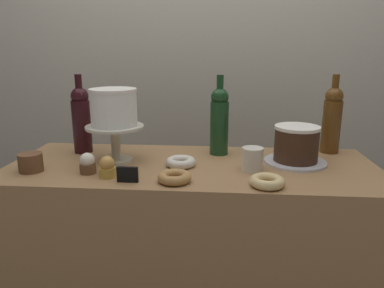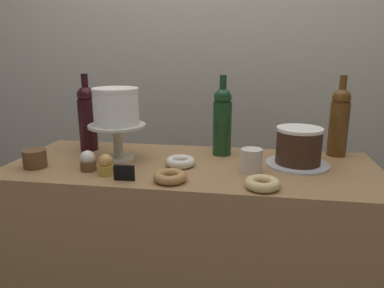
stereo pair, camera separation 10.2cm
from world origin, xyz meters
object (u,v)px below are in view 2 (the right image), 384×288
(donut_maple, at_px, (170,177))
(price_sign_chalkboard, at_px, (124,173))
(white_layer_cake, at_px, (116,106))
(wine_bottle_green, at_px, (222,120))
(donut_sugar, at_px, (180,162))
(wine_bottle_dark_red, at_px, (87,117))
(donut_glazed, at_px, (262,183))
(cake_stand_pedestal, at_px, (118,136))
(cupcake_caramel, at_px, (106,165))
(wine_bottle_amber, at_px, (339,121))
(coffee_cup_ceramic, at_px, (251,161))
(cupcake_vanilla, at_px, (88,161))
(chocolate_round_cake, at_px, (299,146))
(cookie_stack, at_px, (35,159))

(donut_maple, bearing_deg, price_sign_chalkboard, -174.23)
(white_layer_cake, bearing_deg, wine_bottle_green, 19.82)
(donut_sugar, bearing_deg, wine_bottle_dark_red, 159.90)
(wine_bottle_dark_red, height_order, donut_glazed, wine_bottle_dark_red)
(donut_glazed, bearing_deg, donut_sugar, 148.59)
(cake_stand_pedestal, bearing_deg, cupcake_caramel, -83.59)
(wine_bottle_amber, xyz_separation_m, price_sign_chalkboard, (-0.76, -0.42, -0.12))
(wine_bottle_dark_red, relative_size, coffee_cup_ceramic, 3.83)
(cupcake_vanilla, height_order, donut_sugar, cupcake_vanilla)
(donut_sugar, bearing_deg, cupcake_caramel, -149.53)
(coffee_cup_ceramic, bearing_deg, wine_bottle_amber, 38.25)
(cupcake_vanilla, relative_size, cupcake_caramel, 1.00)
(cupcake_caramel, bearing_deg, white_layer_cake, 96.41)
(cake_stand_pedestal, height_order, wine_bottle_dark_red, wine_bottle_dark_red)
(white_layer_cake, bearing_deg, price_sign_chalkboard, -65.18)
(cake_stand_pedestal, relative_size, wine_bottle_green, 0.68)
(chocolate_round_cake, bearing_deg, wine_bottle_green, 160.30)
(cake_stand_pedestal, relative_size, donut_sugar, 1.96)
(price_sign_chalkboard, bearing_deg, wine_bottle_green, 50.75)
(cake_stand_pedestal, relative_size, chocolate_round_cake, 1.31)
(coffee_cup_ceramic, bearing_deg, wine_bottle_dark_red, 164.84)
(chocolate_round_cake, distance_m, cupcake_vanilla, 0.77)
(cupcake_vanilla, relative_size, coffee_cup_ceramic, 0.87)
(cupcake_vanilla, xyz_separation_m, donut_maple, (0.31, -0.06, -0.02))
(cake_stand_pedestal, distance_m, donut_maple, 0.33)
(donut_maple, relative_size, donut_glazed, 1.00)
(cake_stand_pedestal, xyz_separation_m, wine_bottle_dark_red, (-0.18, 0.12, 0.05))
(coffee_cup_ceramic, bearing_deg, chocolate_round_cake, 30.92)
(white_layer_cake, height_order, cupcake_caramel, white_layer_cake)
(wine_bottle_amber, bearing_deg, wine_bottle_dark_red, -175.41)
(cake_stand_pedestal, bearing_deg, white_layer_cake, -90.00)
(donut_maple, xyz_separation_m, price_sign_chalkboard, (-0.15, -0.02, 0.01))
(cookie_stack, bearing_deg, donut_sugar, 11.07)
(white_layer_cake, bearing_deg, wine_bottle_amber, 13.47)
(chocolate_round_cake, bearing_deg, wine_bottle_dark_red, 174.37)
(wine_bottle_amber, distance_m, donut_maple, 0.74)
(coffee_cup_ceramic, bearing_deg, cake_stand_pedestal, 172.77)
(cupcake_vanilla, distance_m, donut_maple, 0.32)
(chocolate_round_cake, bearing_deg, coffee_cup_ceramic, -149.08)
(wine_bottle_amber, relative_size, donut_glazed, 2.91)
(cupcake_vanilla, bearing_deg, chocolate_round_cake, 13.53)
(cake_stand_pedestal, distance_m, wine_bottle_green, 0.42)
(cake_stand_pedestal, distance_m, cookie_stack, 0.31)
(donut_maple, relative_size, coffee_cup_ceramic, 1.32)
(cookie_stack, bearing_deg, white_layer_cake, 27.15)
(donut_sugar, bearing_deg, cupcake_vanilla, -161.31)
(cupcake_vanilla, bearing_deg, cookie_stack, 178.90)
(cupcake_vanilla, xyz_separation_m, cookie_stack, (-0.21, 0.00, -0.00))
(cake_stand_pedestal, bearing_deg, cupcake_vanilla, -113.04)
(wine_bottle_dark_red, relative_size, donut_sugar, 2.91)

